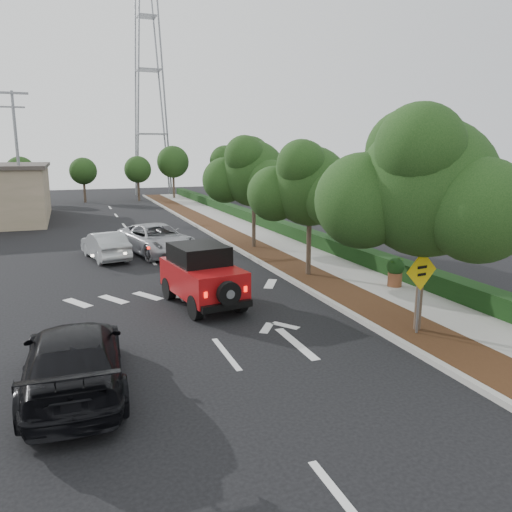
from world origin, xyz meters
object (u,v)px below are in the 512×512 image
red_jeep (200,274)px  black_suv_oncoming (74,359)px  silver_suv_ahead (157,239)px  speed_hump_sign (420,281)px

red_jeep → black_suv_oncoming: size_ratio=0.82×
silver_suv_ahead → speed_hump_sign: 15.00m
silver_suv_ahead → black_suv_oncoming: 14.74m
speed_hump_sign → red_jeep: bearing=125.9°
silver_suv_ahead → speed_hump_sign: (4.90, -14.15, 0.88)m
black_suv_oncoming → red_jeep: bearing=-126.8°
black_suv_oncoming → speed_hump_sign: speed_hump_sign is taller
red_jeep → black_suv_oncoming: (-4.15, -5.17, -0.30)m
red_jeep → silver_suv_ahead: (0.03, 8.97, -0.29)m
silver_suv_ahead → black_suv_oncoming: size_ratio=1.07×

